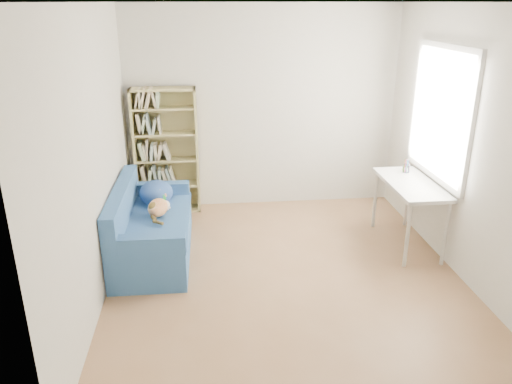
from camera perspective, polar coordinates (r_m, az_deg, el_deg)
ground at (r=5.15m, az=3.36°, el=-9.50°), size 4.00×4.00×0.00m
room_shell at (r=4.59m, az=4.96°, el=8.69°), size 3.54×4.04×2.62m
sofa at (r=5.53m, az=-11.99°, el=-4.07°), size 0.79×1.61×0.79m
bookshelf at (r=6.52m, az=-10.16°, el=4.08°), size 0.81×0.25×1.62m
desk at (r=5.75m, az=17.26°, el=0.28°), size 0.51×1.11×0.75m
pen_cup at (r=6.04m, az=16.79°, el=2.73°), size 0.08×0.08×0.16m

